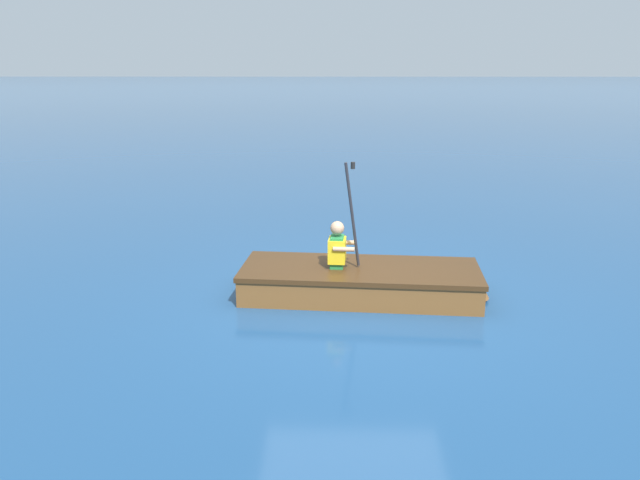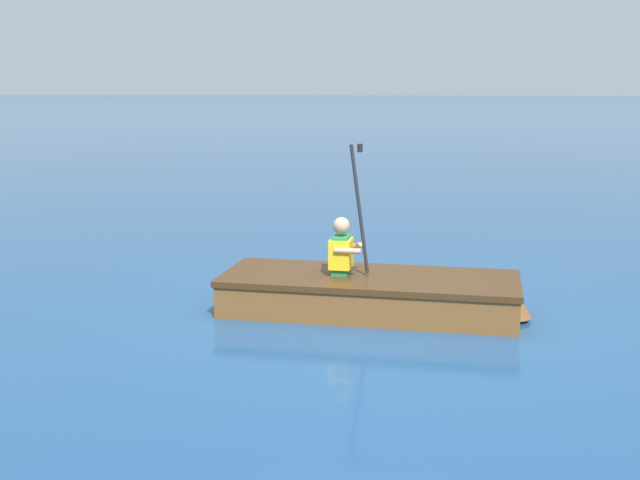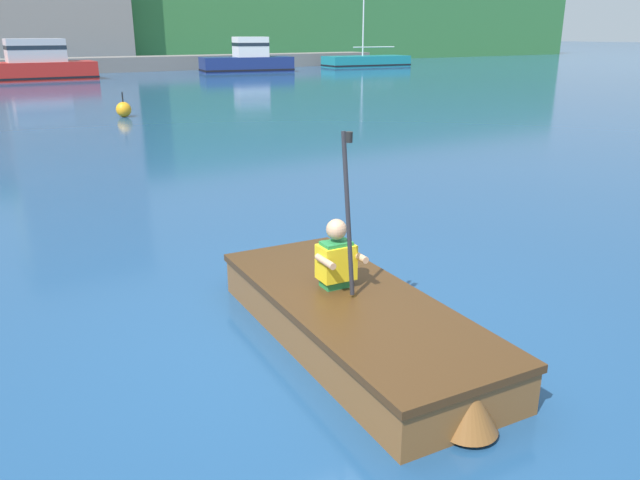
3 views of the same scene
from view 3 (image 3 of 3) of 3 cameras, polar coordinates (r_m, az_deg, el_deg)
The scene contains 7 objects.
ground_plane at distance 5.01m, azimuth -0.35°, elevation -9.93°, with size 300.00×300.00×0.00m, color navy.
moored_boat_dock_west_inner at distance 36.41m, azimuth -24.78°, elevation 14.33°, with size 6.34×2.34×2.08m.
moored_boat_dock_center_far at distance 40.69m, azimuth -6.62°, elevation 16.04°, with size 5.94×2.96×2.11m.
moored_boat_dock_east_end at distance 47.11m, azimuth 4.25°, elevation 15.96°, with size 6.50×2.87×4.74m.
rowboat_foreground at distance 5.01m, azimuth 3.34°, elevation -7.23°, with size 1.36×3.11×0.38m.
person_paddler at distance 5.10m, azimuth 1.56°, elevation -1.50°, with size 0.38×0.40×1.31m.
channel_buoy at distance 19.63m, azimuth -17.51°, elevation 11.32°, with size 0.44×0.44×0.72m.
Camera 3 is at (-2.34, -3.74, 2.39)m, focal length 35.00 mm.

